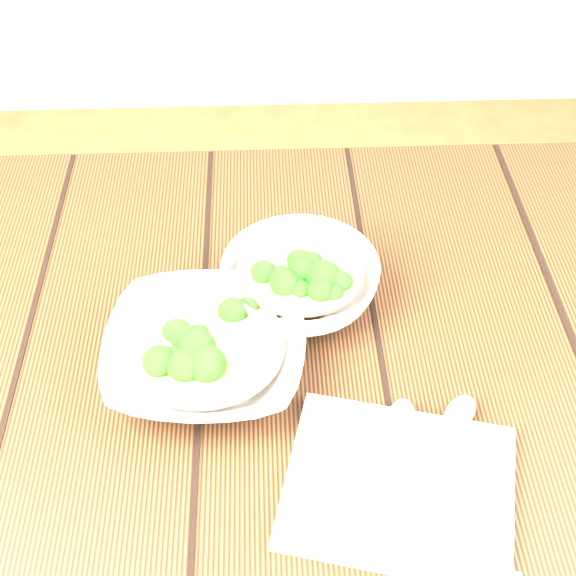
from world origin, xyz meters
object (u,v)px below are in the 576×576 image
(soup_bowl_front, at_px, (205,353))
(napkin, at_px, (399,486))
(table, at_px, (225,422))
(trivet, at_px, (292,290))
(soup_bowl_back, at_px, (300,281))

(soup_bowl_front, relative_size, napkin, 1.06)
(table, relative_size, trivet, 11.00)
(soup_bowl_back, xyz_separation_m, napkin, (0.08, -0.26, -0.03))
(table, height_order, trivet, trivet)
(soup_bowl_back, relative_size, trivet, 1.88)
(trivet, xyz_separation_m, napkin, (0.09, -0.26, -0.01))
(table, xyz_separation_m, napkin, (0.18, -0.17, 0.13))
(napkin, bearing_deg, soup_bowl_front, 154.72)
(soup_bowl_front, distance_m, napkin, 0.25)
(table, height_order, soup_bowl_front, soup_bowl_front)
(soup_bowl_back, bearing_deg, trivet, 158.07)
(soup_bowl_back, height_order, napkin, soup_bowl_back)
(trivet, height_order, napkin, trivet)
(soup_bowl_front, bearing_deg, trivet, 47.96)
(table, bearing_deg, napkin, -44.76)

